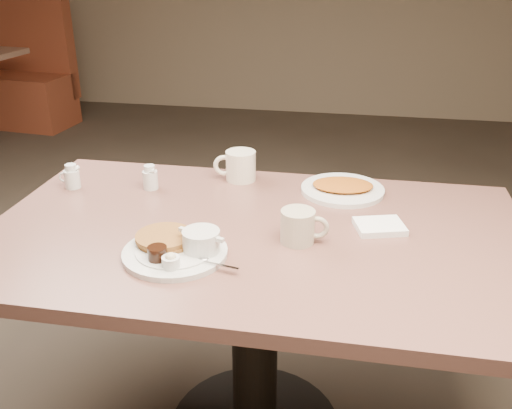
% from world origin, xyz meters
% --- Properties ---
extents(diner_table, '(1.50, 0.90, 0.75)m').
position_xyz_m(diner_table, '(0.00, 0.00, 0.58)').
color(diner_table, '#84564C').
rests_on(diner_table, ground).
extents(main_plate, '(0.35, 0.34, 0.07)m').
position_xyz_m(main_plate, '(-0.17, -0.17, 0.77)').
color(main_plate, silver).
rests_on(main_plate, diner_table).
extents(coffee_mug_near, '(0.13, 0.09, 0.09)m').
position_xyz_m(coffee_mug_near, '(0.13, -0.04, 0.80)').
color(coffee_mug_near, beige).
rests_on(coffee_mug_near, diner_table).
extents(napkin, '(0.15, 0.14, 0.02)m').
position_xyz_m(napkin, '(0.34, 0.07, 0.76)').
color(napkin, white).
rests_on(napkin, diner_table).
extents(coffee_mug_far, '(0.15, 0.11, 0.10)m').
position_xyz_m(coffee_mug_far, '(-0.12, 0.36, 0.80)').
color(coffee_mug_far, '#F2E7CF').
rests_on(coffee_mug_far, diner_table).
extents(creamer_left, '(0.07, 0.06, 0.08)m').
position_xyz_m(creamer_left, '(-0.64, 0.19, 0.79)').
color(creamer_left, silver).
rests_on(creamer_left, diner_table).
extents(creamer_right, '(0.06, 0.07, 0.08)m').
position_xyz_m(creamer_right, '(-0.39, 0.23, 0.79)').
color(creamer_right, silver).
rests_on(creamer_right, diner_table).
extents(hash_plate, '(0.29, 0.29, 0.04)m').
position_xyz_m(hash_plate, '(0.23, 0.32, 0.76)').
color(hash_plate, silver).
rests_on(hash_plate, diner_table).
extents(booth_back_left, '(1.35, 1.54, 1.12)m').
position_xyz_m(booth_back_left, '(-2.85, 3.11, 0.41)').
color(booth_back_left, brown).
rests_on(booth_back_left, ground).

